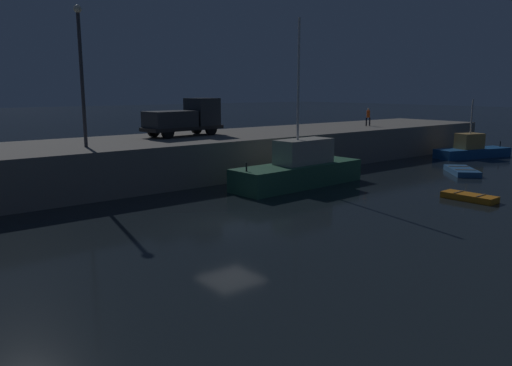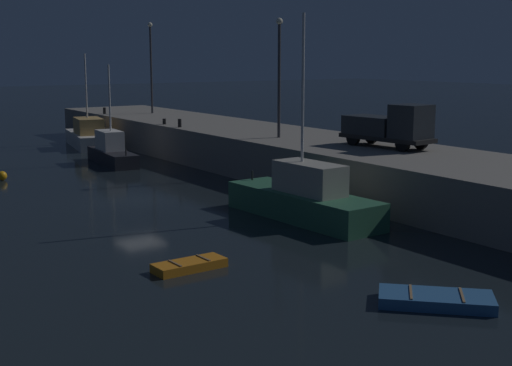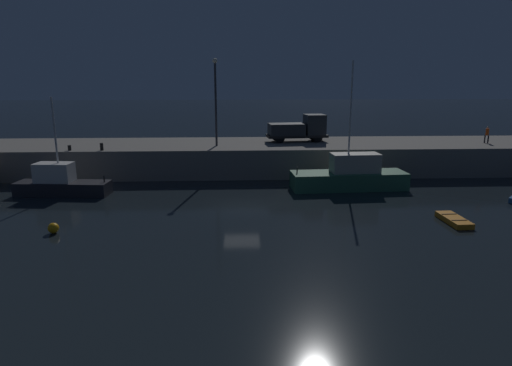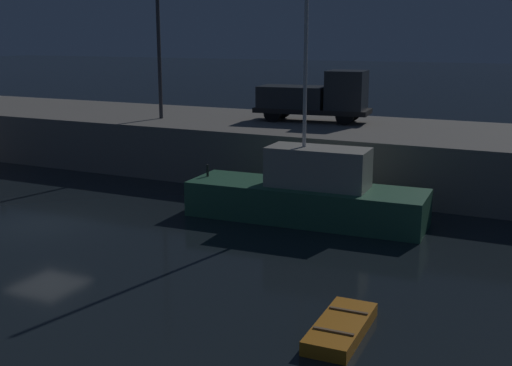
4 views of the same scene
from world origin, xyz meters
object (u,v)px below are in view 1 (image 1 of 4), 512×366
object	(u,v)px
fishing_boat_blue	(299,169)
lamp_post_east	(81,65)
utility_truck	(186,118)
dockworker	(368,116)
dinghy_red_small	(469,197)
fishing_boat_white	(472,150)
rowboat_white_mid	(462,171)

from	to	relation	value
fishing_boat_blue	lamp_post_east	xyz separation A→B (m)	(-10.97, 6.32, 6.20)
utility_truck	dockworker	world-z (taller)	utility_truck
utility_truck	fishing_boat_blue	bearing A→B (deg)	-71.39
fishing_boat_blue	dinghy_red_small	world-z (taller)	fishing_boat_blue
fishing_boat_blue	dockworker	size ratio (longest dim) A/B	6.30
dinghy_red_small	utility_truck	bearing A→B (deg)	112.40
fishing_boat_white	utility_truck	xyz separation A→B (m)	(-23.78, 8.67, 3.22)
fishing_boat_white	lamp_post_east	world-z (taller)	lamp_post_east
fishing_boat_white	lamp_post_east	distance (m)	33.12
rowboat_white_mid	fishing_boat_blue	bearing A→B (deg)	161.83
fishing_boat_blue	fishing_boat_white	xyz separation A→B (m)	(20.87, -0.02, -0.33)
fishing_boat_blue	lamp_post_east	size ratio (longest dim) A/B	1.28
fishing_boat_white	lamp_post_east	xyz separation A→B (m)	(-31.84, 6.34, 6.54)
rowboat_white_mid	lamp_post_east	size ratio (longest dim) A/B	0.48
dinghy_red_small	lamp_post_east	distance (m)	22.64
dockworker	rowboat_white_mid	bearing A→B (deg)	-104.46
fishing_boat_white	utility_truck	world-z (taller)	utility_truck
dinghy_red_small	utility_truck	xyz separation A→B (m)	(-7.20, 17.47, 3.75)
dinghy_red_small	dockworker	world-z (taller)	dockworker
fishing_boat_white	dockworker	world-z (taller)	fishing_boat_white
fishing_boat_blue	dockworker	bearing A→B (deg)	24.38
dockworker	utility_truck	bearing A→B (deg)	174.07
utility_truck	dockworker	size ratio (longest dim) A/B	3.80
fishing_boat_blue	lamp_post_east	bearing A→B (deg)	150.07
dinghy_red_small	rowboat_white_mid	bearing A→B (deg)	31.45
fishing_boat_blue	fishing_boat_white	size ratio (longest dim) A/B	1.36
fishing_boat_blue	utility_truck	xyz separation A→B (m)	(-2.91, 8.64, 2.89)
fishing_boat_blue	utility_truck	size ratio (longest dim) A/B	1.66
fishing_boat_white	dinghy_red_small	bearing A→B (deg)	-152.02
rowboat_white_mid	dinghy_red_small	xyz separation A→B (m)	(-7.90, -4.83, -0.02)
fishing_boat_white	rowboat_white_mid	size ratio (longest dim) A/B	1.98
lamp_post_east	dockworker	xyz separation A→B (m)	(25.95, 0.47, -3.68)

